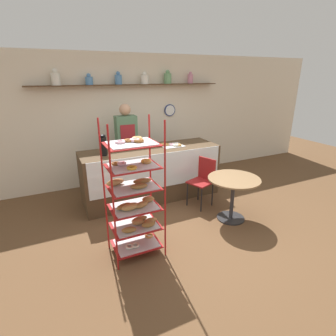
% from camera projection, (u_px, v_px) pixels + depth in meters
% --- Properties ---
extents(ground_plane, '(14.00, 14.00, 0.00)m').
position_uv_depth(ground_plane, '(179.00, 225.00, 4.20)').
color(ground_plane, brown).
extents(back_wall, '(10.00, 0.30, 2.70)m').
position_uv_depth(back_wall, '(131.00, 119.00, 5.67)').
color(back_wall, beige).
rests_on(back_wall, ground_plane).
extents(display_counter, '(2.57, 0.78, 0.99)m').
position_uv_depth(display_counter, '(152.00, 173.00, 4.99)').
color(display_counter, '#4C3823').
rests_on(display_counter, ground_plane).
extents(pastry_rack, '(0.66, 0.50, 1.80)m').
position_uv_depth(pastry_rack, '(135.00, 196.00, 3.29)').
color(pastry_rack, '#A51919').
rests_on(pastry_rack, ground_plane).
extents(person_worker, '(0.41, 0.23, 1.76)m').
position_uv_depth(person_worker, '(127.00, 145.00, 5.17)').
color(person_worker, '#282833').
rests_on(person_worker, ground_plane).
extents(cafe_table, '(0.83, 0.83, 0.73)m').
position_uv_depth(cafe_table, '(233.00, 188.00, 4.20)').
color(cafe_table, '#262628').
rests_on(cafe_table, ground_plane).
extents(cafe_chair, '(0.49, 0.49, 0.87)m').
position_uv_depth(cafe_chair, '(203.00, 177.00, 4.71)').
color(cafe_chair, black).
rests_on(cafe_chair, ground_plane).
extents(coffee_carafe, '(0.13, 0.13, 0.36)m').
position_uv_depth(coffee_carafe, '(103.00, 145.00, 4.36)').
color(coffee_carafe, black).
rests_on(coffee_carafe, display_counter).
extents(donut_tray_counter, '(0.41, 0.34, 0.05)m').
position_uv_depth(donut_tray_counter, '(172.00, 145.00, 4.98)').
color(donut_tray_counter, silver).
rests_on(donut_tray_counter, display_counter).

